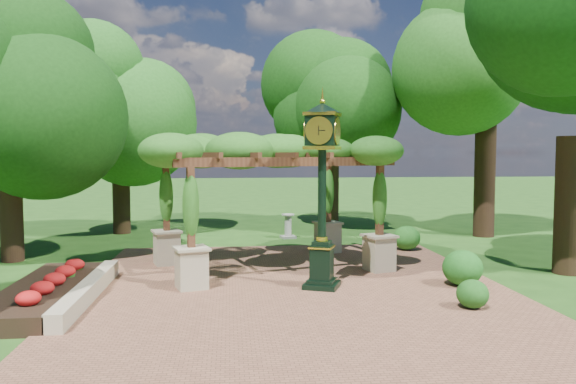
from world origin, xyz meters
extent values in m
plane|color=#1E4714|center=(0.00, 0.00, 0.00)|extent=(120.00, 120.00, 0.00)
cube|color=brown|center=(0.00, 1.00, 0.02)|extent=(10.00, 12.00, 0.04)
cube|color=#C6B793|center=(-4.60, 0.50, 0.20)|extent=(0.35, 5.00, 0.40)
cube|color=red|center=(-5.50, 0.50, 0.18)|extent=(1.50, 5.00, 0.36)
cube|color=black|center=(0.64, 0.96, 0.10)|extent=(1.01, 1.01, 0.12)
cube|color=black|center=(0.64, 0.96, 0.62)|extent=(0.63, 0.63, 0.87)
cube|color=gold|center=(0.64, 0.96, 1.01)|extent=(0.71, 0.71, 0.04)
cylinder|color=black|center=(0.64, 0.96, 2.27)|extent=(0.25, 0.25, 2.23)
cube|color=black|center=(0.64, 0.96, 3.72)|extent=(0.88, 0.88, 0.68)
cylinder|color=white|center=(0.51, 0.63, 3.72)|extent=(0.55, 0.25, 0.58)
cone|color=black|center=(0.64, 0.96, 4.25)|extent=(1.14, 1.14, 0.24)
sphere|color=gold|center=(0.64, 0.96, 4.40)|extent=(0.14, 0.14, 0.14)
cube|color=#B9AD89|center=(-2.41, 1.22, 0.50)|extent=(0.83, 0.83, 0.92)
cube|color=#55301D|center=(-2.41, 1.22, 1.96)|extent=(0.20, 0.20, 1.90)
cube|color=#B9AD89|center=(2.50, 2.70, 0.50)|extent=(0.83, 0.83, 0.92)
cube|color=#55301D|center=(2.50, 2.70, 1.96)|extent=(0.20, 0.20, 1.90)
cube|color=#B9AD89|center=(-3.30, 4.16, 0.50)|extent=(0.83, 0.83, 0.92)
cube|color=#55301D|center=(-3.30, 4.16, 1.96)|extent=(0.20, 0.20, 1.90)
cube|color=#B9AD89|center=(1.61, 5.64, 0.50)|extent=(0.83, 0.83, 0.92)
cube|color=#55301D|center=(1.61, 5.64, 1.96)|extent=(0.20, 0.20, 1.90)
cube|color=#55301D|center=(0.04, 1.96, 2.99)|extent=(5.73, 1.85, 0.23)
cube|color=#55301D|center=(-0.85, 4.90, 2.99)|extent=(5.73, 1.85, 0.23)
ellipsoid|color=#285F1B|center=(-0.40, 3.43, 3.27)|extent=(6.76, 5.25, 1.03)
cube|color=#989890|center=(0.68, 8.93, 0.05)|extent=(0.61, 0.61, 0.09)
cylinder|color=#989890|center=(0.68, 8.93, 0.46)|extent=(0.31, 0.31, 0.83)
cylinder|color=#989890|center=(0.68, 8.93, 0.90)|extent=(0.58, 0.58, 0.05)
ellipsoid|color=#1B5117|center=(3.42, -1.10, 0.33)|extent=(0.66, 0.66, 0.59)
ellipsoid|color=#1B5A19|center=(4.03, 0.81, 0.47)|extent=(1.25, 1.25, 0.85)
ellipsoid|color=#24681E|center=(4.25, 5.75, 0.44)|extent=(1.01, 1.01, 0.79)
cylinder|color=#351F15|center=(-7.93, 5.30, 1.47)|extent=(0.64, 0.64, 2.94)
ellipsoid|color=#12360D|center=(-7.93, 5.30, 5.25)|extent=(4.63, 4.63, 4.63)
cylinder|color=#322113|center=(-5.81, 10.91, 1.54)|extent=(0.68, 0.68, 3.07)
ellipsoid|color=#1F5718|center=(-5.81, 10.91, 5.49)|extent=(4.66, 4.66, 4.85)
cylinder|color=#312213|center=(2.89, 12.16, 1.60)|extent=(0.70, 0.70, 3.20)
ellipsoid|color=#164210|center=(2.89, 12.16, 5.72)|extent=(4.30, 4.30, 5.05)
cylinder|color=#301D12|center=(8.23, 8.62, 2.15)|extent=(0.79, 0.79, 4.31)
ellipsoid|color=#26611B|center=(8.23, 8.62, 7.70)|extent=(4.87, 4.87, 6.80)
cylinder|color=#352215|center=(7.45, 1.98, 1.83)|extent=(0.75, 0.75, 3.66)
ellipsoid|color=#0E370D|center=(7.45, 1.98, 6.54)|extent=(4.70, 4.70, 5.77)
camera|label=1|loc=(-1.51, -11.94, 3.22)|focal=35.00mm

